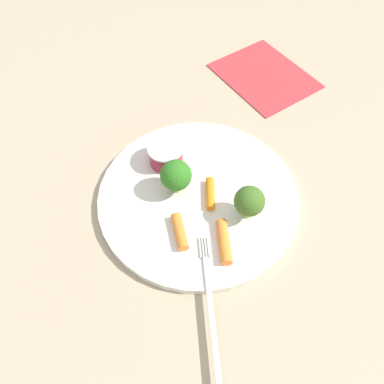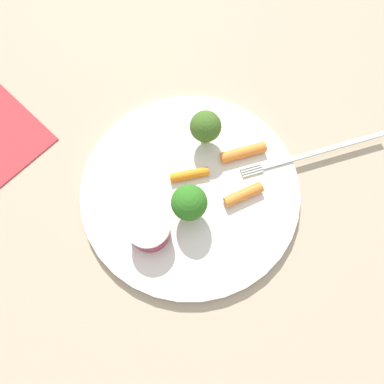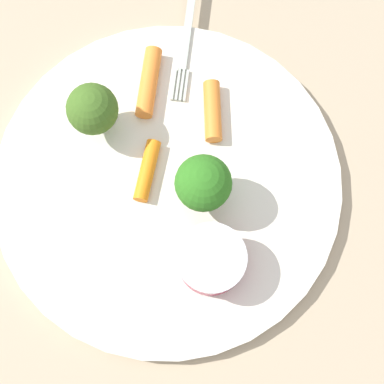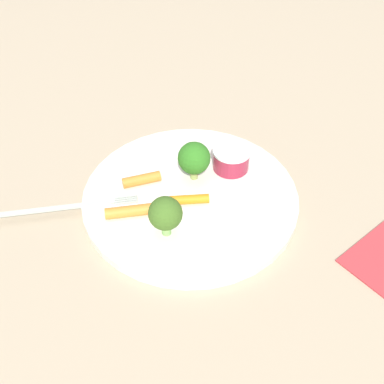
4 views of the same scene
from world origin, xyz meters
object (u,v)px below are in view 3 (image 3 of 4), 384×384
broccoli_floret_0 (93,110)px  carrot_stick_0 (213,111)px  carrot_stick_1 (149,82)px  carrot_stick_2 (147,171)px  sauce_cup (211,261)px  broccoli_floret_1 (203,183)px  plate (167,182)px

broccoli_floret_0 → carrot_stick_0: (-0.01, -0.09, -0.03)m
broccoli_floret_0 → carrot_stick_1: (0.02, -0.05, -0.03)m
broccoli_floret_0 → carrot_stick_2: 0.06m
sauce_cup → carrot_stick_1: bearing=2.9°
broccoli_floret_0 → broccoli_floret_1: broccoli_floret_1 is taller
carrot_stick_0 → sauce_cup: bearing=163.3°
plate → sauce_cup: 0.08m
plate → carrot_stick_2: (0.01, 0.01, 0.01)m
plate → broccoli_floret_1: 0.05m
broccoli_floret_0 → plate: bearing=-144.7°
broccoli_floret_1 → broccoli_floret_0: bearing=39.5°
plate → broccoli_floret_0: broccoli_floret_0 is taller
carrot_stick_1 → carrot_stick_2: bearing=164.6°
broccoli_floret_0 → carrot_stick_1: bearing=-63.7°
broccoli_floret_0 → broccoli_floret_1: size_ratio=0.97×
sauce_cup → broccoli_floret_1: bearing=-9.5°
broccoli_floret_1 → carrot_stick_0: size_ratio=1.11×
carrot_stick_1 → sauce_cup: bearing=-177.1°
plate → sauce_cup: bearing=-168.8°
carrot_stick_0 → carrot_stick_2: 0.07m
sauce_cup → carrot_stick_1: sauce_cup is taller
carrot_stick_0 → carrot_stick_1: same height
carrot_stick_1 → carrot_stick_2: (-0.07, 0.02, -0.00)m
broccoli_floret_0 → carrot_stick_2: bearing=-150.2°
plate → broccoli_floret_1: size_ratio=5.01×
broccoli_floret_1 → plate: bearing=49.3°
broccoli_floret_0 → carrot_stick_2: broccoli_floret_0 is taller
sauce_cup → carrot_stick_1: 0.16m
sauce_cup → carrot_stick_0: (0.12, -0.04, -0.01)m
carrot_stick_0 → carrot_stick_1: size_ratio=0.84×
broccoli_floret_1 → carrot_stick_0: 0.07m
sauce_cup → broccoli_floret_0: broccoli_floret_0 is taller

